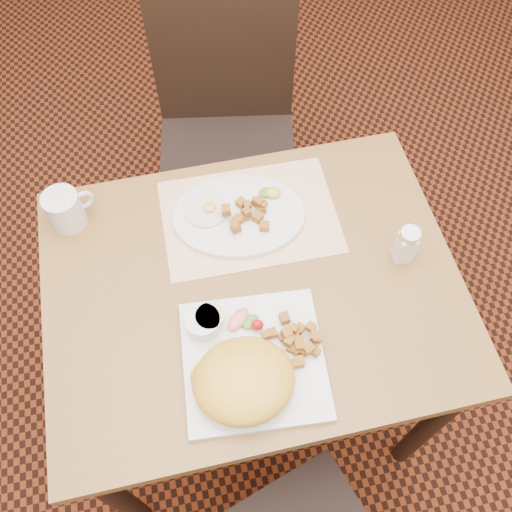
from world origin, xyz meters
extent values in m
plane|color=black|center=(0.00, 0.00, 0.00)|extent=(8.00, 8.00, 0.00)
cube|color=brown|center=(0.00, 0.00, 0.73)|extent=(0.90, 0.70, 0.03)
cylinder|color=black|center=(-0.40, -0.30, 0.36)|extent=(0.05, 0.05, 0.71)
cylinder|color=black|center=(0.40, -0.30, 0.36)|extent=(0.05, 0.05, 0.71)
cylinder|color=black|center=(-0.40, 0.30, 0.36)|extent=(0.05, 0.05, 0.71)
cylinder|color=black|center=(0.40, 0.30, 0.36)|extent=(0.05, 0.05, 0.71)
cylinder|color=black|center=(0.09, -0.36, 0.21)|extent=(0.04, 0.04, 0.42)
cube|color=black|center=(0.05, 0.58, 0.45)|extent=(0.49, 0.49, 0.05)
cylinder|color=black|center=(0.26, 0.73, 0.21)|extent=(0.04, 0.04, 0.42)
cylinder|color=black|center=(0.19, 0.37, 0.21)|extent=(0.04, 0.04, 0.42)
cylinder|color=black|center=(-0.10, 0.79, 0.21)|extent=(0.04, 0.04, 0.42)
cylinder|color=black|center=(-0.16, 0.44, 0.21)|extent=(0.04, 0.04, 0.42)
cube|color=black|center=(0.08, 0.78, 0.72)|extent=(0.42, 0.11, 0.50)
cube|color=white|center=(0.03, 0.17, 0.75)|extent=(0.41, 0.29, 0.00)
cube|color=silver|center=(-0.04, -0.17, 0.76)|extent=(0.30, 0.30, 0.02)
ellipsoid|color=gold|center=(-0.07, -0.22, 0.80)|extent=(0.20, 0.18, 0.07)
ellipsoid|color=gold|center=(-0.04, -0.24, 0.78)|extent=(0.08, 0.07, 0.03)
ellipsoid|color=gold|center=(-0.13, -0.19, 0.78)|extent=(0.08, 0.07, 0.03)
cylinder|color=silver|center=(-0.12, -0.08, 0.79)|extent=(0.07, 0.07, 0.04)
cylinder|color=beige|center=(-0.11, -0.08, 0.80)|extent=(0.06, 0.06, 0.01)
ellipsoid|color=#387223|center=(-0.03, -0.10, 0.77)|extent=(0.05, 0.04, 0.01)
ellipsoid|color=red|center=(-0.01, -0.11, 0.78)|extent=(0.03, 0.03, 0.03)
ellipsoid|color=#F28C72|center=(-0.05, -0.09, 0.78)|extent=(0.06, 0.06, 0.02)
cylinder|color=white|center=(-0.07, 0.20, 0.77)|extent=(0.10, 0.10, 0.01)
ellipsoid|color=yellow|center=(-0.06, 0.20, 0.78)|extent=(0.03, 0.03, 0.01)
ellipsoid|color=#387223|center=(0.08, 0.22, 0.78)|extent=(0.04, 0.03, 0.01)
ellipsoid|color=yellow|center=(0.10, 0.21, 0.78)|extent=(0.04, 0.04, 0.02)
cube|color=white|center=(0.34, 0.00, 0.79)|extent=(0.04, 0.04, 0.08)
cylinder|color=silver|center=(0.34, 0.00, 0.84)|extent=(0.05, 0.05, 0.02)
cylinder|color=silver|center=(-0.38, 0.25, 0.80)|extent=(0.08, 0.08, 0.09)
torus|color=silver|center=(-0.33, 0.27, 0.80)|extent=(0.05, 0.03, 0.05)
cube|color=#AE6B1C|center=(0.05, -0.17, 0.78)|extent=(0.03, 0.03, 0.02)
cube|color=#AE6B1C|center=(0.04, -0.14, 0.79)|extent=(0.02, 0.02, 0.02)
cube|color=#AE6B1C|center=(0.04, -0.10, 0.78)|extent=(0.02, 0.02, 0.02)
cube|color=#AE6B1C|center=(0.09, -0.17, 0.79)|extent=(0.02, 0.02, 0.02)
cube|color=#AE6B1C|center=(0.04, -0.16, 0.79)|extent=(0.02, 0.02, 0.02)
cube|color=#AE6B1C|center=(0.05, -0.16, 0.77)|extent=(0.02, 0.02, 0.02)
cube|color=#AE6B1C|center=(-0.01, -0.15, 0.77)|extent=(0.03, 0.03, 0.02)
cube|color=#AE6B1C|center=(0.04, -0.15, 0.78)|extent=(0.03, 0.03, 0.02)
cube|color=#AE6B1C|center=(0.06, -0.17, 0.79)|extent=(0.02, 0.02, 0.02)
cube|color=#AE6B1C|center=(0.05, -0.18, 0.77)|extent=(0.02, 0.02, 0.02)
cube|color=#AE6B1C|center=(0.04, -0.17, 0.77)|extent=(0.02, 0.02, 0.01)
cube|color=#AE6B1C|center=(0.04, -0.14, 0.79)|extent=(0.02, 0.02, 0.02)
cube|color=#AE6B1C|center=(0.00, -0.14, 0.79)|extent=(0.02, 0.02, 0.02)
cube|color=#AE6B1C|center=(0.03, -0.14, 0.77)|extent=(0.02, 0.02, 0.01)
cube|color=#AE6B1C|center=(0.06, -0.16, 0.78)|extent=(0.03, 0.03, 0.02)
cube|color=#AE6B1C|center=(0.09, -0.14, 0.79)|extent=(0.02, 0.02, 0.02)
cube|color=#AE6B1C|center=(0.05, -0.14, 0.79)|extent=(0.02, 0.02, 0.02)
cube|color=#AE6B1C|center=(0.06, -0.14, 0.77)|extent=(0.03, 0.03, 0.02)
cube|color=#AE6B1C|center=(0.01, -0.13, 0.77)|extent=(0.02, 0.02, 0.02)
cube|color=#AE6B1C|center=(0.07, -0.18, 0.79)|extent=(0.03, 0.03, 0.02)
cube|color=#AE6B1C|center=(0.04, -0.16, 0.79)|extent=(0.02, 0.02, 0.01)
cube|color=#AE6B1C|center=(0.05, -0.20, 0.78)|extent=(0.02, 0.02, 0.02)
cube|color=#AE6B1C|center=(0.09, -0.19, 0.77)|extent=(0.02, 0.02, 0.02)
cube|color=#AE6B1C|center=(0.04, -0.20, 0.78)|extent=(0.02, 0.02, 0.02)
cube|color=#AE6B1C|center=(0.07, -0.13, 0.77)|extent=(0.03, 0.03, 0.01)
cube|color=#AE6B1C|center=(0.06, -0.18, 0.77)|extent=(0.03, 0.03, 0.02)
cube|color=#AE6B1C|center=(0.09, -0.16, 0.79)|extent=(0.03, 0.03, 0.02)
cube|color=#AE6B1C|center=(0.04, -0.15, 0.77)|extent=(0.02, 0.02, 0.02)
cube|color=#AE6B1C|center=(0.02, 0.16, 0.78)|extent=(0.03, 0.03, 0.02)
cube|color=#AE6B1C|center=(0.02, 0.20, 0.78)|extent=(0.03, 0.03, 0.02)
cube|color=#AE6B1C|center=(-0.01, 0.13, 0.78)|extent=(0.02, 0.02, 0.02)
cube|color=#AE6B1C|center=(0.03, 0.18, 0.79)|extent=(0.02, 0.02, 0.01)
cube|color=#AE6B1C|center=(0.05, 0.12, 0.78)|extent=(0.03, 0.03, 0.02)
cube|color=#AE6B1C|center=(0.02, 0.17, 0.78)|extent=(0.02, 0.02, 0.02)
cube|color=#AE6B1C|center=(0.02, 0.16, 0.78)|extent=(0.02, 0.02, 0.01)
cube|color=#AE6B1C|center=(-0.01, 0.14, 0.79)|extent=(0.02, 0.02, 0.02)
cube|color=#AE6B1C|center=(-0.02, 0.17, 0.79)|extent=(0.02, 0.02, 0.02)
cube|color=#AE6B1C|center=(0.02, 0.16, 0.79)|extent=(0.02, 0.02, 0.02)
cube|color=#AE6B1C|center=(-0.01, 0.13, 0.79)|extent=(0.02, 0.02, 0.02)
cube|color=#AE6B1C|center=(0.01, 0.16, 0.78)|extent=(0.02, 0.02, 0.02)
cube|color=#AE6B1C|center=(0.00, 0.15, 0.78)|extent=(0.03, 0.03, 0.02)
cube|color=#AE6B1C|center=(0.06, 0.17, 0.78)|extent=(0.02, 0.02, 0.02)
cube|color=#AE6B1C|center=(0.05, 0.20, 0.78)|extent=(0.02, 0.02, 0.02)
cube|color=#AE6B1C|center=(0.06, 0.17, 0.79)|extent=(0.02, 0.02, 0.01)
cube|color=#AE6B1C|center=(0.05, 0.18, 0.79)|extent=(0.03, 0.03, 0.02)
cube|color=#AE6B1C|center=(0.04, 0.15, 0.78)|extent=(0.03, 0.03, 0.02)
camera|label=1|loc=(-0.12, -0.56, 1.85)|focal=40.00mm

